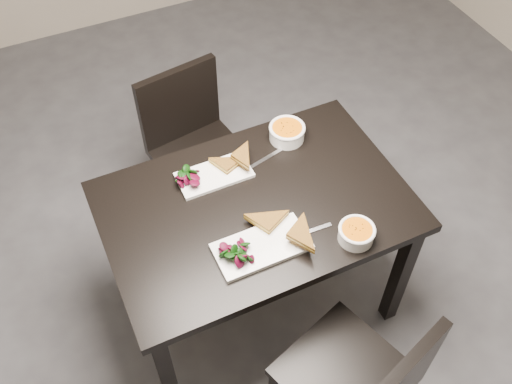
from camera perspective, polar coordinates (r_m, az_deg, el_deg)
ground at (r=2.95m, az=-0.89°, el=-8.52°), size 5.00×5.00×0.00m
table at (r=2.34m, az=-0.00°, el=-2.65°), size 1.20×0.80×0.75m
chair_near at (r=2.22m, az=10.49°, el=-18.10°), size 0.53×0.53×0.85m
chair_far at (r=2.89m, az=-6.21°, el=5.01°), size 0.48×0.48×0.85m
plate_near at (r=2.13m, az=0.57°, el=-5.42°), size 0.35×0.18×0.02m
sandwich_near at (r=2.13m, az=1.98°, el=-3.93°), size 0.22×0.20×0.06m
salad_near at (r=2.08m, az=-1.92°, el=-5.86°), size 0.11×0.10×0.05m
soup_bowl_near at (r=2.17m, az=9.91°, el=-4.00°), size 0.14×0.14×0.06m
cutlery_near at (r=2.19m, az=5.34°, el=-3.89°), size 0.18×0.03×0.00m
plate_far at (r=2.36m, az=-4.15°, el=1.70°), size 0.30×0.15×0.02m
sandwich_far at (r=2.34m, az=-2.59°, el=2.47°), size 0.18×0.16×0.05m
salad_far at (r=2.32m, az=-6.48°, el=1.37°), size 0.09×0.08×0.04m
soup_bowl_far at (r=2.49m, az=3.08°, el=5.98°), size 0.16×0.16×0.07m
cutlery_far at (r=2.43m, az=1.11°, el=3.41°), size 0.18×0.06×0.00m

